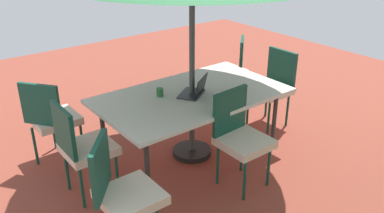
# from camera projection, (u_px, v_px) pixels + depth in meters

# --- Properties ---
(ground_plane) EXTENTS (10.00, 10.00, 0.02)m
(ground_plane) POSITION_uv_depth(u_px,v_px,m) (192.00, 154.00, 4.70)
(ground_plane) COLOR brown
(dining_table) EXTENTS (2.03, 1.19, 0.75)m
(dining_table) POSITION_uv_depth(u_px,v_px,m) (192.00, 98.00, 4.40)
(dining_table) COLOR silver
(dining_table) RESTS_ON ground_plane
(chair_southeast) EXTENTS (0.58, 0.58, 0.98)m
(chair_southeast) POSITION_uv_depth(u_px,v_px,m) (51.00, 116.00, 4.33)
(chair_southeast) COLOR beige
(chair_southeast) RESTS_ON ground_plane
(chair_southwest) EXTENTS (0.59, 0.59, 0.98)m
(chair_southwest) POSITION_uv_depth(u_px,v_px,m) (230.00, 68.00, 5.77)
(chair_southwest) COLOR beige
(chair_southwest) RESTS_ON ground_plane
(chair_west) EXTENTS (0.46, 0.46, 0.98)m
(chair_west) POSITION_uv_depth(u_px,v_px,m) (273.00, 84.00, 5.17)
(chair_west) COLOR beige
(chair_west) RESTS_ON ground_plane
(chair_north) EXTENTS (0.46, 0.47, 0.98)m
(chair_north) POSITION_uv_depth(u_px,v_px,m) (240.00, 134.00, 3.97)
(chair_north) COLOR beige
(chair_north) RESTS_ON ground_plane
(chair_east) EXTENTS (0.46, 0.46, 0.98)m
(chair_east) POSITION_uv_depth(u_px,v_px,m) (82.00, 145.00, 3.79)
(chair_east) COLOR beige
(chair_east) RESTS_ON ground_plane
(chair_northeast) EXTENTS (0.58, 0.58, 0.98)m
(chair_northeast) POSITION_uv_depth(u_px,v_px,m) (122.00, 190.00, 3.16)
(chair_northeast) COLOR beige
(chair_northeast) RESTS_ON ground_plane
(laptop) EXTENTS (0.40, 0.38, 0.21)m
(laptop) POSITION_uv_depth(u_px,v_px,m) (195.00, 91.00, 4.33)
(laptop) COLOR #2D2D33
(laptop) RESTS_ON dining_table
(cup) EXTENTS (0.07, 0.07, 0.09)m
(cup) POSITION_uv_depth(u_px,v_px,m) (160.00, 92.00, 4.31)
(cup) COLOR #286B33
(cup) RESTS_ON dining_table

